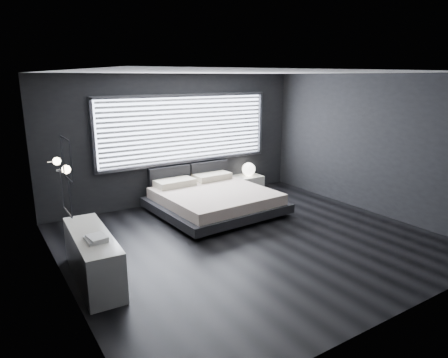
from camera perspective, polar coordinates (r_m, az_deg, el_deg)
room at (r=6.57m, az=4.01°, el=2.66°), size 6.04×6.00×2.80m
window at (r=8.90m, az=-5.37°, el=7.12°), size 4.14×0.09×1.52m
headboard at (r=9.05m, az=-4.93°, el=0.55°), size 1.96×0.16×0.52m
sconce_near at (r=5.41m, az=-21.65°, el=1.27°), size 0.18×0.11×0.11m
sconce_far at (r=5.99m, az=-22.80°, el=2.36°), size 0.18×0.11×0.11m
wall_art_upper at (r=4.77m, az=-21.56°, el=2.69°), size 0.01×0.48×0.48m
wall_art_lower at (r=5.11m, az=-21.65°, el=-2.01°), size 0.01×0.48×0.48m
bed at (r=8.24m, az=-1.45°, el=-2.90°), size 2.44×2.34×0.61m
nightstand at (r=9.80m, az=3.31°, el=-0.61°), size 0.67×0.56×0.39m
orb_lamp at (r=9.71m, az=3.54°, el=1.40°), size 0.32×0.32×0.32m
dresser at (r=5.85m, az=-18.19°, el=-10.53°), size 0.57×1.72×0.68m
book_stack at (r=5.46m, az=-17.80°, el=-8.07°), size 0.26×0.34×0.07m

